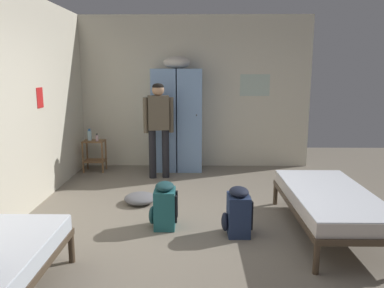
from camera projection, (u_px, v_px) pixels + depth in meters
ground_plane at (192, 228)px, 4.48m from camera, size 9.58×9.58×0.00m
room_backdrop at (107, 100)px, 5.48m from camera, size 4.35×6.05×2.82m
locker_bank at (177, 118)px, 6.96m from camera, size 0.90×0.55×2.07m
shelf_unit at (94, 153)px, 6.96m from camera, size 0.38×0.30×0.57m
bed_right at (330, 200)px, 4.30m from camera, size 0.90×1.90×0.49m
person_traveler at (159, 122)px, 6.42m from camera, size 0.50×0.26×1.61m
water_bottle at (90, 135)px, 6.93m from camera, size 0.07×0.07×0.21m
lotion_bottle at (97, 138)px, 6.87m from camera, size 0.05×0.05×0.13m
backpack_teal at (164, 206)px, 4.47m from camera, size 0.34×0.32×0.55m
backpack_navy at (237, 212)px, 4.27m from camera, size 0.34×0.33×0.55m
clothes_pile_grey at (140, 198)px, 5.31m from camera, size 0.44×0.45×0.14m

